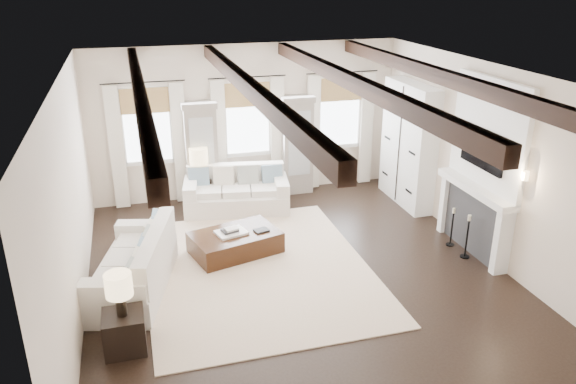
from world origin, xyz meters
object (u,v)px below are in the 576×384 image
object	(u,v)px
sofa_back	(236,193)
sofa_left	(137,267)
ottoman	(235,243)
side_table_front	(125,332)
side_table_back	(201,192)

from	to	relation	value
sofa_back	sofa_left	distance (m)	3.32
ottoman	side_table_front	bearing A→B (deg)	-144.99
sofa_back	side_table_front	bearing A→B (deg)	-118.91
sofa_back	side_table_back	bearing A→B (deg)	149.90
ottoman	side_table_front	distance (m)	2.90
side_table_back	ottoman	bearing A→B (deg)	-82.86
side_table_front	side_table_back	world-z (taller)	side_table_back
sofa_back	ottoman	xyz separation A→B (m)	(-0.39, -1.86, -0.16)
sofa_back	side_table_back	distance (m)	0.78
side_table_back	sofa_left	bearing A→B (deg)	-114.53
ottoman	sofa_back	bearing A→B (deg)	63.29
side_table_front	sofa_back	bearing A→B (deg)	61.09
ottoman	side_table_back	size ratio (longest dim) A/B	2.36
sofa_left	ottoman	distance (m)	1.82
sofa_left	side_table_front	world-z (taller)	sofa_left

